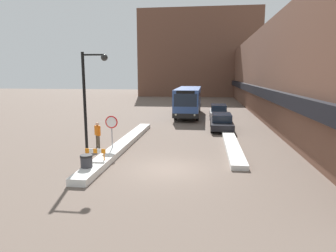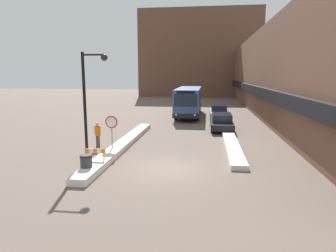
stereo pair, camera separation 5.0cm
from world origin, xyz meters
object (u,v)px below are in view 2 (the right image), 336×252
object	(u,v)px
trash_bin	(86,164)
construction_barricade	(95,154)
parked_car_middle	(219,111)
pedestrian	(98,132)
city_bus	(189,101)
stop_sign	(112,126)
street_lamp	(89,94)
parked_car_front	(222,122)

from	to	relation	value
trash_bin	construction_barricade	world-z (taller)	trash_bin
parked_car_middle	construction_barricade	bearing A→B (deg)	-110.77
pedestrian	parked_car_middle	bearing A→B (deg)	104.01
city_bus	stop_sign	bearing A→B (deg)	-101.93
street_lamp	city_bus	bearing A→B (deg)	77.19
street_lamp	trash_bin	world-z (taller)	street_lamp
parked_car_middle	construction_barricade	size ratio (longest dim) A/B	4.30
pedestrian	trash_bin	world-z (taller)	pedestrian
parked_car_middle	pedestrian	world-z (taller)	pedestrian
parked_car_middle	trash_bin	size ratio (longest dim) A/B	4.98
construction_barricade	street_lamp	bearing A→B (deg)	119.68
pedestrian	trash_bin	xyz separation A→B (m)	(1.33, -5.12, -0.55)
parked_car_front	construction_barricade	bearing A→B (deg)	-121.37
stop_sign	construction_barricade	bearing A→B (deg)	-90.97
parked_car_front	stop_sign	xyz separation A→B (m)	(-7.01, -8.89, 0.97)
street_lamp	parked_car_middle	bearing A→B (deg)	66.42
parked_car_middle	stop_sign	bearing A→B (deg)	-113.77
pedestrian	trash_bin	distance (m)	5.31
street_lamp	trash_bin	xyz separation A→B (m)	(0.63, -2.33, -3.24)
city_bus	street_lamp	xyz separation A→B (m)	(-4.27, -18.79, 1.94)
street_lamp	trash_bin	size ratio (longest dim) A/B	6.26
stop_sign	city_bus	bearing A→B (deg)	78.07
street_lamp	pedestrian	bearing A→B (deg)	104.03
city_bus	street_lamp	world-z (taller)	street_lamp
street_lamp	construction_barricade	world-z (taller)	street_lamp
parked_car_middle	street_lamp	size ratio (longest dim) A/B	0.80
city_bus	trash_bin	bearing A→B (deg)	-99.78
city_bus	pedestrian	world-z (taller)	city_bus
stop_sign	construction_barricade	xyz separation A→B (m)	(-0.05, -2.68, -1.01)
stop_sign	construction_barricade	size ratio (longest dim) A/B	2.10
trash_bin	city_bus	bearing A→B (deg)	80.22
trash_bin	parked_car_middle	bearing A→B (deg)	70.53
street_lamp	trash_bin	bearing A→B (deg)	-74.80
stop_sign	street_lamp	size ratio (longest dim) A/B	0.39
parked_car_middle	construction_barricade	distance (m)	19.89
pedestrian	parked_car_front	bearing A→B (deg)	86.31
street_lamp	pedestrian	xyz separation A→B (m)	(-0.70, 2.79, -2.69)
city_bus	stop_sign	size ratio (longest dim) A/B	4.71
parked_car_front	trash_bin	size ratio (longest dim) A/B	5.12
parked_car_front	street_lamp	size ratio (longest dim) A/B	0.82
parked_car_front	construction_barricade	world-z (taller)	parked_car_front
city_bus	parked_car_middle	xyz separation A→B (m)	(3.38, -1.25, -1.04)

